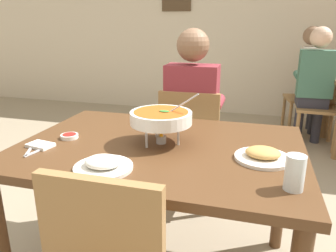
{
  "coord_description": "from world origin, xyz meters",
  "views": [
    {
      "loc": [
        0.44,
        -1.41,
        1.34
      ],
      "look_at": [
        0.0,
        0.15,
        0.82
      ],
      "focal_mm": 34.62,
      "sensor_mm": 36.0,
      "label": 1
    }
  ],
  "objects_px": {
    "drink_glass": "(295,175)",
    "patron_bg_right": "(315,80)",
    "sauce_dish": "(69,136)",
    "patron_bg_left": "(311,73)",
    "chair_diner_main": "(191,142)",
    "rice_plate": "(103,165)",
    "chair_bg_left": "(313,93)",
    "chair_bg_right": "(317,100)",
    "appetizer_plate": "(263,155)",
    "dining_table_main": "(160,164)",
    "diner_main": "(193,110)",
    "curry_bowl": "(160,118)"
  },
  "relations": [
    {
      "from": "rice_plate",
      "to": "patron_bg_right",
      "type": "relative_size",
      "value": 0.18
    },
    {
      "from": "drink_glass",
      "to": "chair_bg_right",
      "type": "height_order",
      "value": "drink_glass"
    },
    {
      "from": "rice_plate",
      "to": "chair_bg_right",
      "type": "relative_size",
      "value": 0.27
    },
    {
      "from": "chair_diner_main",
      "to": "patron_bg_left",
      "type": "xyz_separation_m",
      "value": [
        1.06,
        2.16,
        0.24
      ]
    },
    {
      "from": "rice_plate",
      "to": "patron_bg_right",
      "type": "height_order",
      "value": "patron_bg_right"
    },
    {
      "from": "chair_diner_main",
      "to": "patron_bg_left",
      "type": "distance_m",
      "value": 2.42
    },
    {
      "from": "patron_bg_right",
      "to": "chair_bg_left",
      "type": "bearing_deg",
      "value": 81.12
    },
    {
      "from": "curry_bowl",
      "to": "sauce_dish",
      "type": "relative_size",
      "value": 3.69
    },
    {
      "from": "appetizer_plate",
      "to": "drink_glass",
      "type": "xyz_separation_m",
      "value": [
        0.11,
        -0.25,
        0.04
      ]
    },
    {
      "from": "rice_plate",
      "to": "sauce_dish",
      "type": "bearing_deg",
      "value": 139.09
    },
    {
      "from": "curry_bowl",
      "to": "patron_bg_right",
      "type": "relative_size",
      "value": 0.25
    },
    {
      "from": "dining_table_main",
      "to": "diner_main",
      "type": "distance_m",
      "value": 0.81
    },
    {
      "from": "rice_plate",
      "to": "appetizer_plate",
      "type": "bearing_deg",
      "value": 23.92
    },
    {
      "from": "dining_table_main",
      "to": "patron_bg_right",
      "type": "bearing_deg",
      "value": 66.95
    },
    {
      "from": "sauce_dish",
      "to": "chair_bg_right",
      "type": "xyz_separation_m",
      "value": [
        1.57,
        2.53,
        -0.27
      ]
    },
    {
      "from": "diner_main",
      "to": "chair_bg_left",
      "type": "xyz_separation_m",
      "value": [
        1.11,
        2.09,
        -0.24
      ]
    },
    {
      "from": "dining_table_main",
      "to": "rice_plate",
      "type": "relative_size",
      "value": 5.69
    },
    {
      "from": "rice_plate",
      "to": "dining_table_main",
      "type": "bearing_deg",
      "value": 67.12
    },
    {
      "from": "dining_table_main",
      "to": "appetizer_plate",
      "type": "xyz_separation_m",
      "value": [
        0.48,
        -0.05,
        0.12
      ]
    },
    {
      "from": "curry_bowl",
      "to": "chair_bg_right",
      "type": "distance_m",
      "value": 2.73
    },
    {
      "from": "rice_plate",
      "to": "patron_bg_left",
      "type": "xyz_separation_m",
      "value": [
        1.2,
        3.26,
        -0.05
      ]
    },
    {
      "from": "appetizer_plate",
      "to": "patron_bg_left",
      "type": "height_order",
      "value": "patron_bg_left"
    },
    {
      "from": "diner_main",
      "to": "drink_glass",
      "type": "distance_m",
      "value": 1.25
    },
    {
      "from": "drink_glass",
      "to": "chair_bg_left",
      "type": "bearing_deg",
      "value": 80.79
    },
    {
      "from": "diner_main",
      "to": "chair_bg_left",
      "type": "distance_m",
      "value": 2.38
    },
    {
      "from": "dining_table_main",
      "to": "patron_bg_right",
      "type": "relative_size",
      "value": 1.04
    },
    {
      "from": "sauce_dish",
      "to": "drink_glass",
      "type": "bearing_deg",
      "value": -13.87
    },
    {
      "from": "sauce_dish",
      "to": "drink_glass",
      "type": "height_order",
      "value": "drink_glass"
    },
    {
      "from": "appetizer_plate",
      "to": "chair_bg_right",
      "type": "relative_size",
      "value": 0.27
    },
    {
      "from": "chair_diner_main",
      "to": "chair_bg_right",
      "type": "distance_m",
      "value": 2.04
    },
    {
      "from": "chair_diner_main",
      "to": "chair_bg_left",
      "type": "height_order",
      "value": "same"
    },
    {
      "from": "dining_table_main",
      "to": "diner_main",
      "type": "bearing_deg",
      "value": 90.0
    },
    {
      "from": "diner_main",
      "to": "chair_bg_right",
      "type": "height_order",
      "value": "diner_main"
    },
    {
      "from": "dining_table_main",
      "to": "curry_bowl",
      "type": "distance_m",
      "value": 0.23
    },
    {
      "from": "dining_table_main",
      "to": "rice_plate",
      "type": "distance_m",
      "value": 0.38
    },
    {
      "from": "drink_glass",
      "to": "patron_bg_right",
      "type": "distance_m",
      "value": 2.76
    },
    {
      "from": "chair_diner_main",
      "to": "diner_main",
      "type": "xyz_separation_m",
      "value": [
        0.0,
        0.03,
        0.24
      ]
    },
    {
      "from": "sauce_dish",
      "to": "patron_bg_left",
      "type": "distance_m",
      "value": 3.34
    },
    {
      "from": "curry_bowl",
      "to": "chair_bg_right",
      "type": "xyz_separation_m",
      "value": [
        1.1,
        2.47,
        -0.39
      ]
    },
    {
      "from": "sauce_dish",
      "to": "drink_glass",
      "type": "distance_m",
      "value": 1.1
    },
    {
      "from": "sauce_dish",
      "to": "patron_bg_right",
      "type": "xyz_separation_m",
      "value": [
        1.51,
        2.46,
        -0.04
      ]
    },
    {
      "from": "drink_glass",
      "to": "chair_bg_left",
      "type": "distance_m",
      "value": 3.25
    },
    {
      "from": "dining_table_main",
      "to": "diner_main",
      "type": "height_order",
      "value": "diner_main"
    },
    {
      "from": "chair_diner_main",
      "to": "appetizer_plate",
      "type": "xyz_separation_m",
      "value": [
        0.48,
        -0.83,
        0.28
      ]
    },
    {
      "from": "rice_plate",
      "to": "patron_bg_left",
      "type": "relative_size",
      "value": 0.18
    },
    {
      "from": "chair_bg_right",
      "to": "sauce_dish",
      "type": "bearing_deg",
      "value": -121.86
    },
    {
      "from": "chair_diner_main",
      "to": "drink_glass",
      "type": "xyz_separation_m",
      "value": [
        0.59,
        -1.07,
        0.32
      ]
    },
    {
      "from": "curry_bowl",
      "to": "patron_bg_left",
      "type": "relative_size",
      "value": 0.25
    },
    {
      "from": "diner_main",
      "to": "rice_plate",
      "type": "xyz_separation_m",
      "value": [
        -0.14,
        -1.13,
        0.05
      ]
    },
    {
      "from": "chair_bg_left",
      "to": "chair_bg_right",
      "type": "xyz_separation_m",
      "value": [
        -0.01,
        -0.4,
        0.0
      ]
    }
  ]
}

